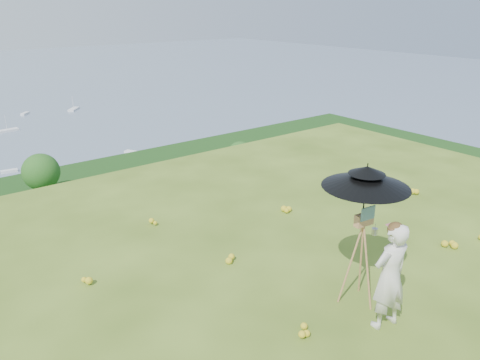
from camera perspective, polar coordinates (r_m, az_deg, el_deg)
ground at (r=8.57m, az=16.33°, el=-9.02°), size 14.00×14.00×0.00m
slope_trees at (r=44.06m, az=-25.73°, el=-7.31°), size 110.00×50.00×6.00m
wildflowers at (r=8.67m, az=15.05°, el=-8.07°), size 10.00×10.50×0.12m
painter at (r=6.58m, az=17.79°, el=-11.10°), size 0.61×0.44×1.54m
field_easel at (r=6.97m, az=14.46°, el=-8.82°), size 0.65×0.65×1.54m
sun_umbrella at (r=6.59m, az=14.98°, el=-1.62°), size 1.25×1.25×0.87m
painter_cap at (r=6.24m, az=18.51°, el=-5.38°), size 0.24×0.27×0.10m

